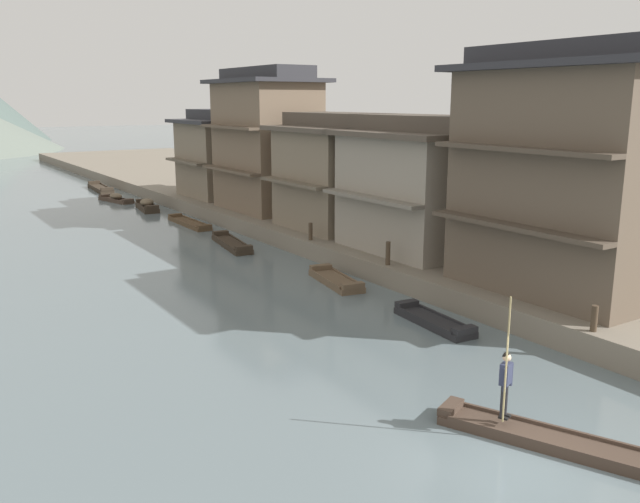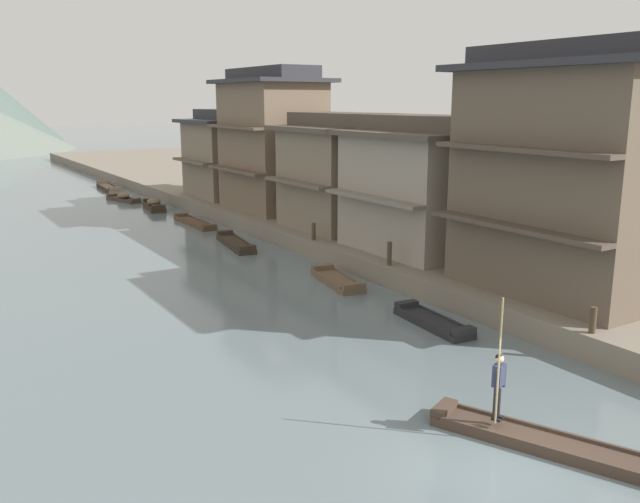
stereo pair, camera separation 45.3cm
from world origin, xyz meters
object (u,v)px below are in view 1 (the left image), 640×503
Objects in this scene: mooring_post_dock_near at (594,318)px; house_waterfront_far at (228,154)px; boatman_person at (506,377)px; boat_moored_nearest at (101,188)px; boat_moored_third at (434,321)px; boat_upstream_distant at (116,199)px; boat_moored_far at (232,244)px; house_waterfront_second at (418,185)px; boat_midriver_upstream at (189,223)px; mooring_post_dock_far at (311,232)px; boat_midriver_drifting at (336,280)px; house_waterfront_nearest at (571,172)px; mooring_post_dock_mid at (388,253)px; boat_foreground_poled at (559,442)px; house_waterfront_tall at (337,172)px; house_waterfront_narrow at (266,141)px; boat_moored_second at (147,206)px.

house_waterfront_far is at bearing 83.69° from mooring_post_dock_near.
boat_moored_nearest is at bearing 85.40° from boatman_person.
boat_upstream_distant is (-0.78, 34.90, 0.09)m from boat_moored_third.
boat_moored_far is (-0.34, 15.38, 0.01)m from boat_moored_third.
boat_moored_far is 0.64× the size of house_waterfront_second.
mooring_post_dock_far is (1.74, -11.50, 1.17)m from boat_midriver_upstream.
boat_midriver_drifting is 16.27m from boat_midriver_upstream.
house_waterfront_nearest reaches higher than boat_moored_far.
house_waterfront_far is at bearing 77.87° from mooring_post_dock_far.
boat_foreground_poled is at bearing -112.47° from mooring_post_dock_mid.
mooring_post_dock_near is at bearing -83.63° from boat_moored_far.
boat_moored_nearest is at bearing 111.15° from house_waterfront_far.
house_waterfront_nearest is at bearing 37.38° from boat_foreground_poled.
house_waterfront_tall is (8.38, 21.09, 3.75)m from boat_foreground_poled.
mooring_post_dock_near is at bearing -86.12° from boat_upstream_distant.
mooring_post_dock_near reaches higher than boat_moored_third.
mooring_post_dock_far is at bearing -83.55° from boat_upstream_distant.
boat_moored_nearest reaches higher than boat_moored_third.
house_waterfront_narrow is at bearing 73.55° from mooring_post_dock_far.
house_waterfront_nearest and house_waterfront_narrow have the same top height.
house_waterfront_far is at bearing 74.70° from boatman_person.
boat_midriver_drifting is 22.60m from house_waterfront_far.
boat_moored_second is 0.53× the size of house_waterfront_second.
boat_moored_second is 0.77× the size of boat_midriver_upstream.
house_waterfront_far reaches higher than boat_midriver_upstream.
boat_midriver_upstream is at bearing 83.36° from boat_foreground_poled.
boat_foreground_poled is at bearing -105.63° from mooring_post_dock_far.
house_waterfront_narrow is at bearing 72.39° from boatman_person.
boat_midriver_drifting is 2.50m from mooring_post_dock_mid.
house_waterfront_nearest reaches higher than boat_moored_third.
boat_upstream_distant reaches higher than boat_moored_third.
house_waterfront_far is at bearing -47.77° from boat_upstream_distant.
boat_upstream_distant is 4.87× the size of mooring_post_dock_near.
boat_moored_nearest is 15.73m from house_waterfront_far.
boatman_person is 0.83× the size of boat_moored_third.
house_waterfront_tall reaches higher than mooring_post_dock_far.
boat_moored_second is 11.32m from house_waterfront_narrow.
boatman_person is at bearing -114.16° from house_waterfront_tall.
boat_moored_nearest is at bearing 89.59° from boat_moored_second.
mooring_post_dock_near is at bearing -131.91° from house_waterfront_nearest.
house_waterfront_second is at bearing -91.39° from house_waterfront_far.
boatman_person is at bearing -94.60° from boat_moored_nearest.
house_waterfront_tall is at bearing -80.17° from boat_moored_nearest.
boat_moored_third is 0.52× the size of house_waterfront_far.
boat_moored_third is at bearing -88.73° from boat_moored_far.
mooring_post_dock_far reaches higher than boat_moored_second.
house_waterfront_narrow is at bearing 77.02° from boat_moored_third.
boat_moored_second is 4.52× the size of mooring_post_dock_far.
house_waterfront_narrow is 16.48m from mooring_post_dock_mid.
boat_moored_second is 1.06× the size of boat_moored_third.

